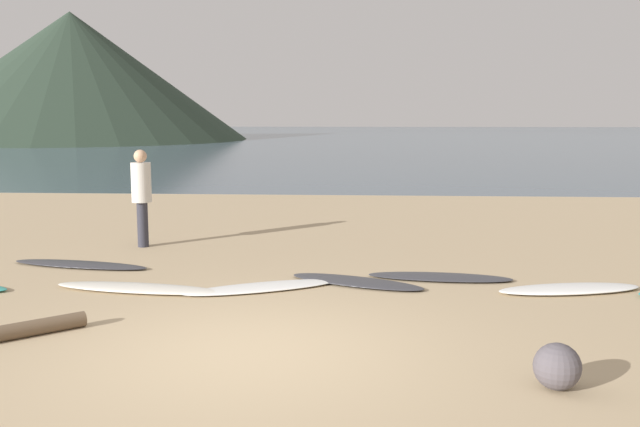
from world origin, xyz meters
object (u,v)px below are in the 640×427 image
Objects in this scene: surfboard_6 at (570,289)px; surfboard_4 at (356,282)px; surfboard_2 at (138,288)px; surfboard_3 at (261,287)px; surfboard_5 at (440,277)px; beach_rock_near at (557,366)px; person_1 at (141,190)px; surfboard_1 at (80,264)px; driftwood_log at (28,329)px.

surfboard_4 is at bearing 162.06° from surfboard_6.
surfboard_2 reaches higher than surfboard_3.
surfboard_2 is 1.19× the size of surfboard_6.
surfboard_2 is at bearing -161.58° from surfboard_5.
person_1 is at bearing 131.95° from beach_rock_near.
surfboard_1 is 1.06× the size of surfboard_3.
person_1 is 8.81m from beach_rock_near.
surfboard_1 is 2.09m from surfboard_2.
person_1 is (0.51, 1.75, 1.04)m from surfboard_1.
surfboard_5 is at bearing 31.89° from driftwood_log.
surfboard_3 is 4.33m from surfboard_6.
person_1 is (-0.95, 3.26, 1.03)m from surfboard_2.
surfboard_2 is 3.12m from surfboard_4.
surfboard_1 is at bearing 132.86° from surfboard_3.
driftwood_log is (-0.59, -2.08, 0.05)m from surfboard_2.
person_1 is (-6.99, 2.95, 1.02)m from surfboard_6.
surfboard_5 is (4.31, 0.97, -0.01)m from surfboard_2.
surfboard_1 is at bearing -179.58° from surfboard_5.
surfboard_4 is 1.31m from surfboard_5.
person_1 is at bearing 169.72° from surfboard_4.
surfboard_1 is 1.86× the size of driftwood_log.
surfboard_2 reaches higher than surfboard_1.
person_1 is at bearing 162.27° from surfboard_5.
surfboard_2 is at bearing 146.39° from beach_rock_near.
surfboard_1 is 5.59× the size of beach_rock_near.
surfboard_6 is at bearing -99.55° from person_1.
surfboard_6 is 3.76m from beach_rock_near.
surfboard_5 is 5.78m from driftwood_log.
surfboard_2 is 1.15× the size of surfboard_5.
surfboard_4 is at bearing -7.46° from surfboard_3.
surfboard_3 is at bearing -11.65° from surfboard_1.
driftwood_log reaches higher than surfboard_2.
driftwood_log reaches higher than surfboard_5.
surfboard_2 is at bearing 170.51° from surfboard_6.
person_1 reaches higher than driftwood_log.
surfboard_5 is at bearing 5.68° from surfboard_1.
surfboard_3 is 1.41m from surfboard_4.
person_1 reaches higher than surfboard_6.
surfboard_5 is (1.25, 0.37, -0.00)m from surfboard_4.
surfboard_3 is at bearing -139.70° from surfboard_4.
surfboard_3 is 5.26× the size of beach_rock_near.
beach_rock_near is (5.86, -6.52, -0.85)m from person_1.
beach_rock_near is (3.20, -3.45, 0.18)m from surfboard_3.
driftwood_log is (-2.31, -2.27, 0.06)m from surfboard_3.
person_1 is 1.41× the size of driftwood_log.
surfboard_1 is 7.60m from surfboard_6.
surfboard_1 is 3.43m from surfboard_3.
beach_rock_near reaches higher than surfboard_1.
surfboard_2 is 5.91m from beach_rock_near.
surfboard_2 is at bearing 74.09° from driftwood_log.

